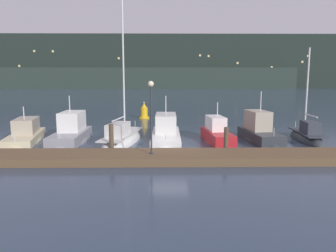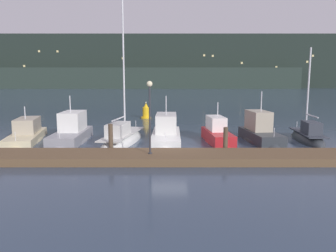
# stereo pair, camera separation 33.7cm
# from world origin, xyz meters

# --- Properties ---
(ground_plane) EXTENTS (400.00, 400.00, 0.00)m
(ground_plane) POSITION_xyz_m (0.00, 0.00, 0.00)
(ground_plane) COLOR #2D3D51
(dock) EXTENTS (27.90, 2.80, 0.45)m
(dock) POSITION_xyz_m (0.00, -2.40, 0.23)
(dock) COLOR brown
(dock) RESTS_ON ground
(mooring_pile_1) EXTENTS (0.28, 0.28, 1.89)m
(mooring_pile_1) POSITION_xyz_m (-3.56, -0.75, 0.95)
(mooring_pile_1) COLOR #4C3D2D
(mooring_pile_1) RESTS_ON ground
(mooring_pile_2) EXTENTS (0.28, 0.28, 1.69)m
(mooring_pile_2) POSITION_xyz_m (3.56, -0.75, 0.84)
(mooring_pile_2) COLOR #4C3D2D
(mooring_pile_2) RESTS_ON ground
(motorboat_berth_1) EXTENTS (3.38, 7.09, 3.04)m
(motorboat_berth_1) POSITION_xyz_m (-10.72, 3.62, 0.28)
(motorboat_berth_1) COLOR beige
(motorboat_berth_1) RESTS_ON ground
(motorboat_berth_2) EXTENTS (2.27, 6.34, 4.03)m
(motorboat_berth_2) POSITION_xyz_m (-7.17, 3.19, 0.38)
(motorboat_berth_2) COLOR gray
(motorboat_berth_2) RESTS_ON ground
(sailboat_berth_3) EXTENTS (3.18, 7.84, 11.16)m
(sailboat_berth_3) POSITION_xyz_m (-3.33, 2.59, 0.15)
(sailboat_berth_3) COLOR white
(sailboat_berth_3) RESTS_ON ground
(motorboat_berth_4) EXTENTS (2.35, 7.39, 3.88)m
(motorboat_berth_4) POSITION_xyz_m (-0.15, 3.75, 0.34)
(motorboat_berth_4) COLOR white
(motorboat_berth_4) RESTS_ON ground
(motorboat_berth_5) EXTENTS (2.10, 5.50, 3.47)m
(motorboat_berth_5) POSITION_xyz_m (3.62, 3.02, 0.34)
(motorboat_berth_5) COLOR red
(motorboat_berth_5) RESTS_ON ground
(motorboat_berth_6) EXTENTS (2.51, 5.68, 4.38)m
(motorboat_berth_6) POSITION_xyz_m (6.84, 3.25, 0.38)
(motorboat_berth_6) COLOR #2D3338
(motorboat_berth_6) RESTS_ON ground
(sailboat_berth_7) EXTENTS (2.02, 5.69, 7.70)m
(sailboat_berth_7) POSITION_xyz_m (10.46, 3.41, 0.14)
(sailboat_berth_7) COLOR #2D3338
(sailboat_berth_7) RESTS_ON ground
(channel_buoy) EXTENTS (1.19, 1.19, 1.90)m
(channel_buoy) POSITION_xyz_m (-2.55, 16.95, 0.70)
(channel_buoy) COLOR gold
(channel_buoy) RESTS_ON ground
(dock_lamppost) EXTENTS (0.32, 0.32, 4.10)m
(dock_lamppost) POSITION_xyz_m (-1.02, -2.57, 3.18)
(dock_lamppost) COLOR #2D2D33
(dock_lamppost) RESTS_ON dock
(hillside_backdrop) EXTENTS (240.00, 23.00, 21.98)m
(hillside_backdrop) POSITION_xyz_m (-2.46, 122.02, 10.14)
(hillside_backdrop) COLOR #1E2823
(hillside_backdrop) RESTS_ON ground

